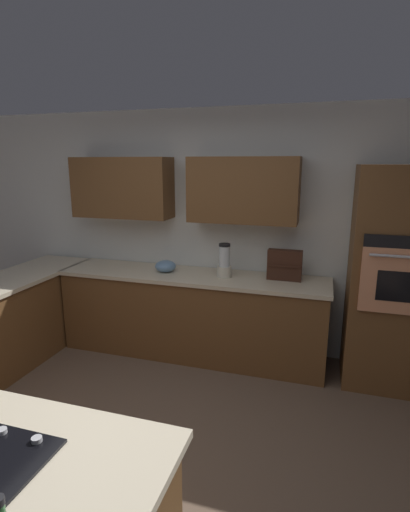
{
  "coord_description": "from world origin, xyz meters",
  "views": [
    {
      "loc": [
        -1.19,
        2.03,
        2.04
      ],
      "look_at": [
        -0.15,
        -1.38,
        1.19
      ],
      "focal_mm": 27.51,
      "sensor_mm": 36.0,
      "label": 1
    }
  ],
  "objects_px": {
    "blender": "(224,263)",
    "spice_rack": "(285,265)",
    "mixing_bowl": "(166,266)",
    "wall_oven": "(396,280)"
  },
  "relations": [
    {
      "from": "wall_oven",
      "to": "blender",
      "type": "distance_m",
      "value": 1.6
    },
    {
      "from": "mixing_bowl",
      "to": "spice_rack",
      "type": "distance_m",
      "value": 1.25
    },
    {
      "from": "blender",
      "to": "spice_rack",
      "type": "height_order",
      "value": "blender"
    },
    {
      "from": "spice_rack",
      "to": "mixing_bowl",
      "type": "bearing_deg",
      "value": 2.9
    },
    {
      "from": "blender",
      "to": "spice_rack",
      "type": "distance_m",
      "value": 0.6
    },
    {
      "from": "wall_oven",
      "to": "blender",
      "type": "relative_size",
      "value": 5.86
    },
    {
      "from": "wall_oven",
      "to": "spice_rack",
      "type": "height_order",
      "value": "wall_oven"
    },
    {
      "from": "blender",
      "to": "spice_rack",
      "type": "xyz_separation_m",
      "value": [
        -0.6,
        -0.06,
        0.0
      ]
    },
    {
      "from": "mixing_bowl",
      "to": "spice_rack",
      "type": "height_order",
      "value": "spice_rack"
    },
    {
      "from": "blender",
      "to": "mixing_bowl",
      "type": "xyz_separation_m",
      "value": [
        0.65,
        -0.0,
        -0.09
      ]
    }
  ]
}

